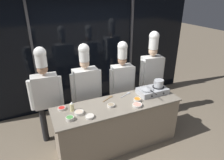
# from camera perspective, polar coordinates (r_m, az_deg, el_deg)

# --- Properties ---
(ground_plane) EXTENTS (24.00, 24.00, 0.00)m
(ground_plane) POSITION_cam_1_polar(r_m,az_deg,el_deg) (4.05, 1.52, -17.67)
(ground_plane) COLOR #7F705B
(window_wall_back) EXTENTS (5.56, 0.09, 2.70)m
(window_wall_back) POSITION_cam_1_polar(r_m,az_deg,el_deg) (4.82, -7.29, 7.83)
(window_wall_back) COLOR black
(window_wall_back) RESTS_ON ground_plane
(demo_counter) EXTENTS (2.27, 0.68, 0.89)m
(demo_counter) POSITION_cam_1_polar(r_m,az_deg,el_deg) (3.76, 1.59, -12.59)
(demo_counter) COLOR gray
(demo_counter) RESTS_ON ground_plane
(portable_stove) EXTENTS (0.56, 0.34, 0.12)m
(portable_stove) POSITION_cam_1_polar(r_m,az_deg,el_deg) (3.89, 11.47, -3.02)
(portable_stove) COLOR #B2B5BA
(portable_stove) RESTS_ON demo_counter
(frying_pan) EXTENTS (0.24, 0.42, 0.04)m
(frying_pan) POSITION_cam_1_polar(r_m,az_deg,el_deg) (3.78, 10.01, -2.33)
(frying_pan) COLOR #ADAFB5
(frying_pan) RESTS_ON portable_stove
(stock_pot) EXTENTS (0.21, 0.18, 0.14)m
(stock_pot) POSITION_cam_1_polar(r_m,az_deg,el_deg) (3.90, 13.19, -0.88)
(stock_pot) COLOR #B7BABF
(stock_pot) RESTS_ON portable_stove
(squeeze_bottle_oil) EXTENTS (0.07, 0.07, 0.17)m
(squeeze_bottle_oil) POSITION_cam_1_polar(r_m,az_deg,el_deg) (3.34, -11.38, -7.42)
(squeeze_bottle_oil) COLOR beige
(squeeze_bottle_oil) RESTS_ON demo_counter
(prep_bowl_scallions) EXTENTS (0.13, 0.13, 0.06)m
(prep_bowl_scallions) POSITION_cam_1_polar(r_m,az_deg,el_deg) (3.15, -11.95, -10.65)
(prep_bowl_scallions) COLOR silver
(prep_bowl_scallions) RESTS_ON demo_counter
(prep_bowl_carrots) EXTENTS (0.14, 0.14, 0.05)m
(prep_bowl_carrots) POSITION_cam_1_polar(r_m,az_deg,el_deg) (3.60, 7.24, -5.57)
(prep_bowl_carrots) COLOR silver
(prep_bowl_carrots) RESTS_ON demo_counter
(prep_bowl_onion) EXTENTS (0.14, 0.14, 0.04)m
(prep_bowl_onion) POSITION_cam_1_polar(r_m,az_deg,el_deg) (3.17, -6.41, -10.30)
(prep_bowl_onion) COLOR silver
(prep_bowl_onion) RESTS_ON demo_counter
(prep_bowl_mushrooms) EXTENTS (0.13, 0.13, 0.04)m
(prep_bowl_mushrooms) POSITION_cam_1_polar(r_m,az_deg,el_deg) (3.42, -0.30, -7.21)
(prep_bowl_mushrooms) COLOR silver
(prep_bowl_mushrooms) RESTS_ON demo_counter
(prep_bowl_shrimp) EXTENTS (0.17, 0.17, 0.04)m
(prep_bowl_shrimp) POSITION_cam_1_polar(r_m,az_deg,el_deg) (3.45, 7.21, -7.08)
(prep_bowl_shrimp) COLOR silver
(prep_bowl_shrimp) RESTS_ON demo_counter
(prep_bowl_bell_pepper) EXTENTS (0.13, 0.13, 0.04)m
(prep_bowl_bell_pepper) POSITION_cam_1_polar(r_m,az_deg,el_deg) (3.44, -14.17, -7.84)
(prep_bowl_bell_pepper) COLOR silver
(prep_bowl_bell_pepper) RESTS_ON demo_counter
(prep_bowl_chicken) EXTENTS (0.15, 0.15, 0.05)m
(prep_bowl_chicken) POSITION_cam_1_polar(r_m,az_deg,el_deg) (3.27, -9.40, -9.15)
(prep_bowl_chicken) COLOR silver
(prep_bowl_chicken) RESTS_ON demo_counter
(serving_spoon_slotted) EXTENTS (0.25, 0.16, 0.02)m
(serving_spoon_slotted) POSITION_cam_1_polar(r_m,az_deg,el_deg) (3.68, -0.68, -4.99)
(serving_spoon_slotted) COLOR olive
(serving_spoon_slotted) RESTS_ON demo_counter
(serving_spoon_solid) EXTENTS (0.27, 0.15, 0.02)m
(serving_spoon_solid) POSITION_cam_1_polar(r_m,az_deg,el_deg) (3.82, 4.43, -3.90)
(serving_spoon_solid) COLOR #B2B5BA
(serving_spoon_solid) RESTS_ON demo_counter
(chef_head) EXTENTS (0.58, 0.25, 1.87)m
(chef_head) POSITION_cam_1_polar(r_m,az_deg,el_deg) (3.75, -18.40, -3.10)
(chef_head) COLOR #232326
(chef_head) RESTS_ON ground_plane
(chef_sous) EXTENTS (0.62, 0.25, 1.84)m
(chef_sous) POSITION_cam_1_polar(r_m,az_deg,el_deg) (3.89, -7.46, -1.38)
(chef_sous) COLOR #232326
(chef_sous) RESTS_ON ground_plane
(chef_line) EXTENTS (0.56, 0.26, 1.82)m
(chef_line) POSITION_cam_1_polar(r_m,az_deg,el_deg) (4.12, 2.83, 0.29)
(chef_line) COLOR #4C4C51
(chef_line) RESTS_ON ground_plane
(chef_pastry) EXTENTS (0.58, 0.27, 1.95)m
(chef_pastry) POSITION_cam_1_polar(r_m,az_deg,el_deg) (4.44, 11.19, 2.83)
(chef_pastry) COLOR #2D3856
(chef_pastry) RESTS_ON ground_plane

